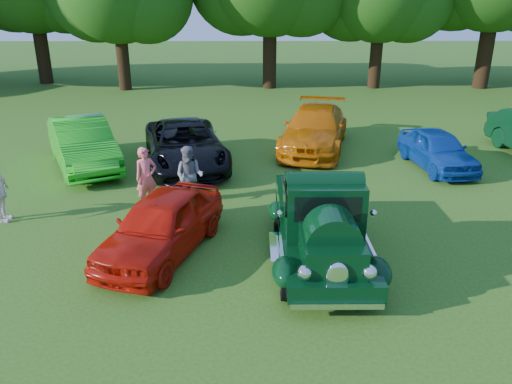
{
  "coord_description": "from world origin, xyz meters",
  "views": [
    {
      "loc": [
        0.06,
        -9.15,
        5.48
      ],
      "look_at": [
        0.15,
        2.01,
        1.1
      ],
      "focal_mm": 35.0,
      "sensor_mm": 36.0,
      "label": 1
    }
  ],
  "objects_px": {
    "back_car_lime": "(83,144)",
    "back_car_black": "(185,145)",
    "hero_pickup": "(321,223)",
    "back_car_blue": "(437,149)",
    "red_convertible": "(161,225)",
    "back_car_orange": "(315,129)",
    "spectator_grey": "(190,176)",
    "spectator_pink": "(146,177)"
  },
  "relations": [
    {
      "from": "spectator_grey",
      "to": "back_car_lime",
      "type": "bearing_deg",
      "value": 152.97
    },
    {
      "from": "red_convertible",
      "to": "back_car_orange",
      "type": "distance_m",
      "value": 9.45
    },
    {
      "from": "hero_pickup",
      "to": "spectator_pink",
      "type": "relative_size",
      "value": 2.9
    },
    {
      "from": "back_car_lime",
      "to": "spectator_pink",
      "type": "relative_size",
      "value": 2.94
    },
    {
      "from": "back_car_black",
      "to": "spectator_pink",
      "type": "bearing_deg",
      "value": -113.62
    },
    {
      "from": "spectator_grey",
      "to": "back_car_blue",
      "type": "bearing_deg",
      "value": 33.78
    },
    {
      "from": "back_car_blue",
      "to": "spectator_pink",
      "type": "height_order",
      "value": "spectator_pink"
    },
    {
      "from": "hero_pickup",
      "to": "back_car_lime",
      "type": "height_order",
      "value": "hero_pickup"
    },
    {
      "from": "back_car_black",
      "to": "spectator_pink",
      "type": "height_order",
      "value": "spectator_pink"
    },
    {
      "from": "red_convertible",
      "to": "back_car_lime",
      "type": "distance_m",
      "value": 7.27
    },
    {
      "from": "red_convertible",
      "to": "back_car_lime",
      "type": "xyz_separation_m",
      "value": [
        -3.73,
        6.24,
        0.12
      ]
    },
    {
      "from": "back_car_orange",
      "to": "spectator_pink",
      "type": "relative_size",
      "value": 3.23
    },
    {
      "from": "spectator_pink",
      "to": "spectator_grey",
      "type": "relative_size",
      "value": 1.01
    },
    {
      "from": "hero_pickup",
      "to": "back_car_black",
      "type": "bearing_deg",
      "value": 120.21
    },
    {
      "from": "back_car_lime",
      "to": "back_car_blue",
      "type": "distance_m",
      "value": 12.07
    },
    {
      "from": "back_car_lime",
      "to": "spectator_grey",
      "type": "bearing_deg",
      "value": -66.32
    },
    {
      "from": "hero_pickup",
      "to": "red_convertible",
      "type": "distance_m",
      "value": 3.57
    },
    {
      "from": "back_car_orange",
      "to": "spectator_grey",
      "type": "xyz_separation_m",
      "value": [
        -4.13,
        -5.43,
        0.04
      ]
    },
    {
      "from": "back_car_blue",
      "to": "spectator_pink",
      "type": "relative_size",
      "value": 2.25
    },
    {
      "from": "hero_pickup",
      "to": "spectator_pink",
      "type": "bearing_deg",
      "value": 145.87
    },
    {
      "from": "back_car_lime",
      "to": "back_car_black",
      "type": "relative_size",
      "value": 0.92
    },
    {
      "from": "hero_pickup",
      "to": "back_car_orange",
      "type": "bearing_deg",
      "value": 84.21
    },
    {
      "from": "red_convertible",
      "to": "spectator_grey",
      "type": "xyz_separation_m",
      "value": [
        0.3,
        2.92,
        0.14
      ]
    },
    {
      "from": "back_car_orange",
      "to": "back_car_lime",
      "type": "bearing_deg",
      "value": -152.11
    },
    {
      "from": "back_car_lime",
      "to": "spectator_grey",
      "type": "xyz_separation_m",
      "value": [
        4.03,
        -3.32,
        0.02
      ]
    },
    {
      "from": "red_convertible",
      "to": "back_car_orange",
      "type": "height_order",
      "value": "back_car_orange"
    },
    {
      "from": "red_convertible",
      "to": "back_car_black",
      "type": "height_order",
      "value": "back_car_black"
    },
    {
      "from": "back_car_black",
      "to": "back_car_blue",
      "type": "bearing_deg",
      "value": -15.21
    },
    {
      "from": "red_convertible",
      "to": "back_car_blue",
      "type": "height_order",
      "value": "red_convertible"
    },
    {
      "from": "back_car_black",
      "to": "spectator_grey",
      "type": "bearing_deg",
      "value": -94.33
    },
    {
      "from": "back_car_orange",
      "to": "red_convertible",
      "type": "bearing_deg",
      "value": -104.59
    },
    {
      "from": "hero_pickup",
      "to": "red_convertible",
      "type": "relative_size",
      "value": 1.2
    },
    {
      "from": "hero_pickup",
      "to": "back_car_black",
      "type": "height_order",
      "value": "hero_pickup"
    },
    {
      "from": "back_car_orange",
      "to": "back_car_blue",
      "type": "height_order",
      "value": "back_car_orange"
    },
    {
      "from": "back_car_black",
      "to": "back_car_orange",
      "type": "bearing_deg",
      "value": 10.02
    },
    {
      "from": "hero_pickup",
      "to": "spectator_pink",
      "type": "height_order",
      "value": "hero_pickup"
    },
    {
      "from": "hero_pickup",
      "to": "back_car_orange",
      "type": "height_order",
      "value": "hero_pickup"
    },
    {
      "from": "back_car_lime",
      "to": "back_car_blue",
      "type": "height_order",
      "value": "back_car_lime"
    },
    {
      "from": "back_car_black",
      "to": "spectator_grey",
      "type": "distance_m",
      "value": 3.43
    },
    {
      "from": "hero_pickup",
      "to": "back_car_blue",
      "type": "relative_size",
      "value": 1.29
    },
    {
      "from": "back_car_blue",
      "to": "back_car_black",
      "type": "bearing_deg",
      "value": 171.29
    },
    {
      "from": "red_convertible",
      "to": "spectator_pink",
      "type": "distance_m",
      "value": 2.9
    }
  ]
}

